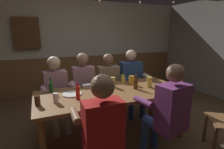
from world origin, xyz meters
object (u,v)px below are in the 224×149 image
object	(u,v)px
person_4	(101,125)
pint_glass_0	(123,78)
pint_glass_1	(113,82)
person_1	(85,86)
person_2	(109,83)
condiment_caddy	(87,86)
person_5	(167,110)
pint_glass_5	(132,80)
person_0	(57,90)
pint_glass_4	(179,84)
pint_glass_2	(56,98)
pint_glass_6	(37,101)
dining_table	(113,98)
wall_dart_cabinet	(27,33)
bottle_0	(51,87)
table_candle	(129,79)
person_3	(132,79)
bottle_1	(78,93)
pint_glass_3	(149,82)
plate_0	(72,94)
bottle_2	(136,83)

from	to	relation	value
person_4	pint_glass_0	world-z (taller)	person_4
pint_glass_1	person_1	bearing A→B (deg)	124.18
person_2	condiment_caddy	bearing A→B (deg)	42.33
person_5	pint_glass_5	distance (m)	0.88
condiment_caddy	pint_glass_1	distance (m)	0.40
person_0	person_2	distance (m)	0.93
pint_glass_0	pint_glass_4	world-z (taller)	pint_glass_4
pint_glass_2	pint_glass_6	bearing A→B (deg)	-179.62
dining_table	pint_glass_6	world-z (taller)	pint_glass_6
pint_glass_0	wall_dart_cabinet	distance (m)	2.59
bottle_0	pint_glass_1	bearing A→B (deg)	-7.79
pint_glass_0	pint_glass_4	distance (m)	0.89
pint_glass_0	table_candle	bearing A→B (deg)	-8.82
person_3	pint_glass_6	xyz separation A→B (m)	(-1.68, -0.79, 0.12)
person_4	wall_dart_cabinet	xyz separation A→B (m)	(-0.71, 3.04, 0.89)
person_3	pint_glass_6	bearing A→B (deg)	31.78
person_5	pint_glass_1	bearing A→B (deg)	101.21
pint_glass_6	person_5	bearing A→B (deg)	-22.19
person_1	person_3	bearing A→B (deg)	-175.69
bottle_0	pint_glass_5	size ratio (longest dim) A/B	1.51
person_0	person_1	world-z (taller)	person_1
pint_glass_6	wall_dart_cabinet	xyz separation A→B (m)	(-0.14, 2.47, 0.75)
bottle_1	pint_glass_6	distance (m)	0.47
pint_glass_3	wall_dart_cabinet	world-z (taller)	wall_dart_cabinet
plate_0	pint_glass_3	xyz separation A→B (m)	(1.15, -0.14, 0.07)
pint_glass_2	pint_glass_1	bearing A→B (deg)	18.91
person_4	person_5	size ratio (longest dim) A/B	0.97
dining_table	person_4	distance (m)	0.80
plate_0	person_5	bearing A→B (deg)	-38.87
condiment_caddy	pint_glass_1	size ratio (longest dim) A/B	0.91
bottle_2	person_5	bearing A→B (deg)	-85.66
pint_glass_1	pint_glass_4	world-z (taller)	pint_glass_1
person_5	bottle_0	size ratio (longest dim) A/B	5.64
bottle_1	pint_glass_1	xyz separation A→B (m)	(0.60, 0.29, -0.01)
person_4	pint_glass_6	distance (m)	0.81
table_candle	pint_glass_0	distance (m)	0.12
person_4	person_0	bearing A→B (deg)	102.64
person_4	pint_glass_2	distance (m)	0.69
person_5	condiment_caddy	distance (m)	1.23
dining_table	pint_glass_4	world-z (taller)	pint_glass_4
bottle_1	pint_glass_2	distance (m)	0.27
pint_glass_0	pint_glass_4	size ratio (longest dim) A/B	0.86
pint_glass_0	pint_glass_5	distance (m)	0.19
person_5	pint_glass_5	bearing A→B (deg)	80.42
person_2	pint_glass_0	distance (m)	0.37
dining_table	pint_glass_4	distance (m)	1.02
pint_glass_4	wall_dart_cabinet	bearing A→B (deg)	128.58
person_2	pint_glass_0	world-z (taller)	person_2
dining_table	person_3	distance (m)	0.98
bottle_0	pint_glass_1	size ratio (longest dim) A/B	1.43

